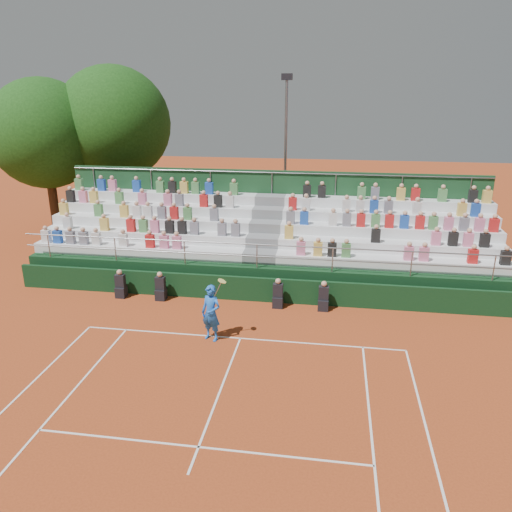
% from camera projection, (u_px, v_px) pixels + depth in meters
% --- Properties ---
extents(ground, '(90.00, 90.00, 0.00)m').
position_uv_depth(ground, '(240.00, 338.00, 17.03)').
color(ground, '#A6411B').
rests_on(ground, ground).
extents(courtside_wall, '(20.00, 0.15, 1.00)m').
position_uv_depth(courtside_wall, '(255.00, 289.00, 19.86)').
color(courtside_wall, black).
rests_on(courtside_wall, ground).
extents(line_officials, '(8.58, 0.40, 1.19)m').
position_uv_depth(line_officials, '(219.00, 292.00, 19.65)').
color(line_officials, black).
rests_on(line_officials, ground).
extents(grandstand, '(20.00, 5.20, 4.40)m').
position_uv_depth(grandstand, '(266.00, 250.00, 22.70)').
color(grandstand, black).
rests_on(grandstand, ground).
extents(tennis_player, '(0.95, 0.69, 2.22)m').
position_uv_depth(tennis_player, '(211.00, 313.00, 16.66)').
color(tennis_player, blue).
rests_on(tennis_player, ground).
extents(tree_west, '(6.01, 6.01, 8.69)m').
position_uv_depth(tree_west, '(45.00, 134.00, 27.54)').
color(tree_west, '#352213').
rests_on(tree_west, ground).
extents(tree_east, '(6.44, 6.44, 9.37)m').
position_uv_depth(tree_east, '(114.00, 124.00, 28.53)').
color(tree_east, '#352213').
rests_on(tree_east, ground).
extents(floodlight_mast, '(0.60, 0.25, 8.83)m').
position_uv_depth(floodlight_mast, '(286.00, 144.00, 28.16)').
color(floodlight_mast, gray).
rests_on(floodlight_mast, ground).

